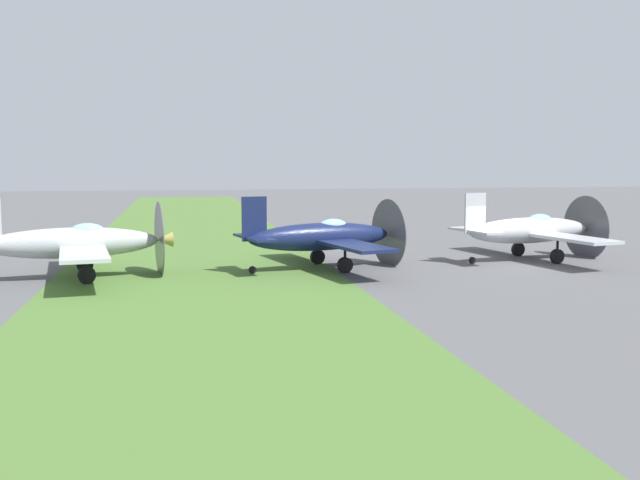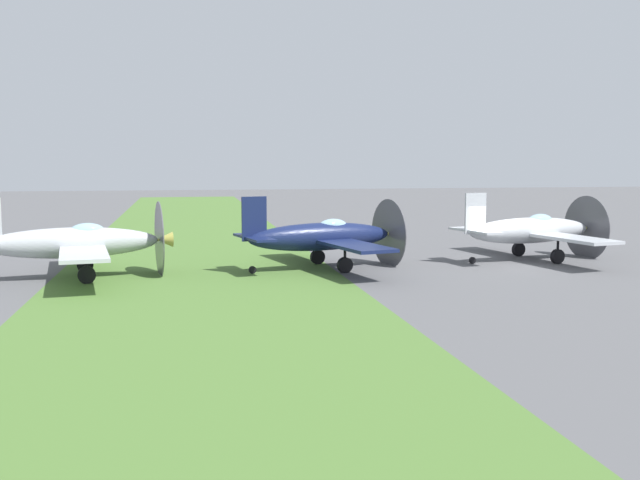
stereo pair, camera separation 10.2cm
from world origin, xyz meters
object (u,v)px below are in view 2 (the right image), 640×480
at_px(airplane_lead, 532,230).
at_px(airplane_trail, 76,243).
at_px(airplane_wingman, 324,237).
at_px(ground_crew_chief, 585,226).
at_px(fuel_drum, 313,236).

height_order(airplane_lead, airplane_trail, airplane_trail).
bearing_deg(airplane_wingman, ground_crew_chief, 100.03).
distance_m(airplane_wingman, fuel_drum, 8.57).
bearing_deg(ground_crew_chief, airplane_lead, -170.98).
height_order(airplane_trail, ground_crew_chief, airplane_trail).
xyz_separation_m(ground_crew_chief, fuel_drum, (-1.58, -14.71, -0.46)).
bearing_deg(airplane_wingman, airplane_lead, 81.52).
distance_m(airplane_trail, ground_crew_chief, 26.57).
relative_size(airplane_lead, airplane_wingman, 1.01).
bearing_deg(ground_crew_chief, fuel_drum, 138.26).
distance_m(ground_crew_chief, fuel_drum, 14.81).
relative_size(airplane_trail, ground_crew_chief, 5.32).
xyz_separation_m(airplane_lead, fuel_drum, (-7.60, -8.61, -0.89)).
relative_size(airplane_wingman, fuel_drum, 10.01).
xyz_separation_m(airplane_lead, ground_crew_chief, (-6.02, 6.10, -0.43)).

